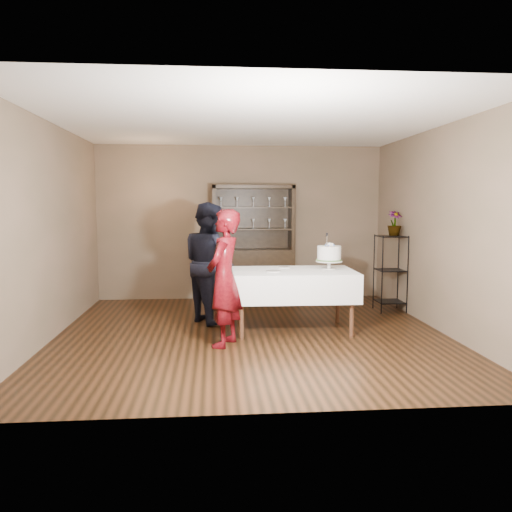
% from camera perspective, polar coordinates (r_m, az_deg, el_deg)
% --- Properties ---
extents(floor, '(5.00, 5.00, 0.00)m').
position_cam_1_polar(floor, '(6.58, -0.52, -8.85)').
color(floor, black).
rests_on(floor, ground).
extents(ceiling, '(5.00, 5.00, 0.00)m').
position_cam_1_polar(ceiling, '(6.44, -0.55, 15.05)').
color(ceiling, white).
rests_on(ceiling, back_wall).
extents(back_wall, '(5.00, 0.02, 2.70)m').
position_cam_1_polar(back_wall, '(8.86, -1.77, 3.82)').
color(back_wall, brown).
rests_on(back_wall, floor).
extents(wall_left, '(0.02, 5.00, 2.70)m').
position_cam_1_polar(wall_left, '(6.67, -22.52, 2.65)').
color(wall_left, brown).
rests_on(wall_left, floor).
extents(wall_right, '(0.02, 5.00, 2.70)m').
position_cam_1_polar(wall_right, '(7.02, 20.30, 2.88)').
color(wall_right, brown).
rests_on(wall_right, floor).
extents(china_hutch, '(1.40, 0.48, 2.00)m').
position_cam_1_polar(china_hutch, '(8.68, -0.34, -0.76)').
color(china_hutch, black).
rests_on(china_hutch, floor).
extents(plant_etagere, '(0.42, 0.42, 1.20)m').
position_cam_1_polar(plant_etagere, '(8.10, 15.11, -1.55)').
color(plant_etagere, black).
rests_on(plant_etagere, floor).
extents(cake_table, '(1.64, 1.02, 0.81)m').
position_cam_1_polar(cake_table, '(6.64, 4.24, -3.27)').
color(cake_table, silver).
rests_on(cake_table, floor).
extents(woman, '(0.58, 0.70, 1.63)m').
position_cam_1_polar(woman, '(5.90, -3.65, -2.53)').
color(woman, '#33040B').
rests_on(woman, floor).
extents(man, '(0.98, 1.04, 1.71)m').
position_cam_1_polar(man, '(7.12, -5.41, -0.74)').
color(man, black).
rests_on(man, floor).
extents(cake, '(0.39, 0.39, 0.49)m').
position_cam_1_polar(cake, '(6.77, 8.36, 0.16)').
color(cake, silver).
rests_on(cake, cake_table).
extents(plate_near, '(0.25, 0.25, 0.01)m').
position_cam_1_polar(plate_near, '(6.45, 1.99, -1.75)').
color(plate_near, silver).
rests_on(plate_near, cake_table).
extents(plate_far, '(0.18, 0.18, 0.01)m').
position_cam_1_polar(plate_far, '(6.85, 3.24, -1.30)').
color(plate_far, silver).
rests_on(plate_far, cake_table).
extents(potted_plant, '(0.26, 0.26, 0.39)m').
position_cam_1_polar(potted_plant, '(8.05, 15.54, 3.62)').
color(potted_plant, '#496F35').
rests_on(potted_plant, plant_etagere).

